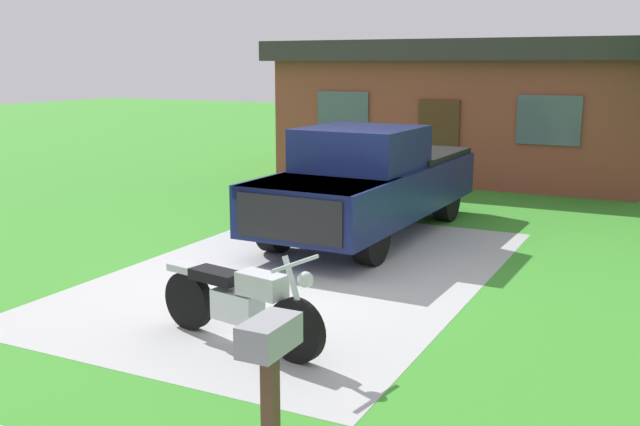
{
  "coord_description": "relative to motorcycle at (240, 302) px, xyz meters",
  "views": [
    {
      "loc": [
        4.67,
        -8.88,
        2.93
      ],
      "look_at": [
        0.26,
        -0.03,
        0.9
      ],
      "focal_mm": 40.85,
      "sensor_mm": 36.0,
      "label": 1
    }
  ],
  "objects": [
    {
      "name": "ground_plane",
      "position": [
        -0.66,
        2.71,
        -0.47
      ],
      "size": [
        80.0,
        80.0,
        0.0
      ],
      "primitive_type": "plane",
      "color": "#3B902C"
    },
    {
      "name": "driveway_pad",
      "position": [
        -0.66,
        2.71,
        -0.47
      ],
      "size": [
        4.91,
        7.66,
        0.01
      ],
      "primitive_type": "cube",
      "color": "#ACACAC",
      "rests_on": "ground"
    },
    {
      "name": "motorcycle",
      "position": [
        0.0,
        0.0,
        0.0
      ],
      "size": [
        2.19,
        0.78,
        1.09
      ],
      "color": "black",
      "rests_on": "ground"
    },
    {
      "name": "pickup_truck",
      "position": [
        -0.74,
        5.39,
        0.48
      ],
      "size": [
        2.15,
        5.68,
        1.9
      ],
      "color": "black",
      "rests_on": "ground"
    },
    {
      "name": "mailbox",
      "position": [
        1.65,
        -2.2,
        0.51
      ],
      "size": [
        0.26,
        0.48,
        1.26
      ],
      "color": "#4C3823",
      "rests_on": "ground"
    },
    {
      "name": "neighbor_house",
      "position": [
        -1.19,
        13.17,
        1.32
      ],
      "size": [
        9.6,
        5.6,
        3.5
      ],
      "color": "brown",
      "rests_on": "ground"
    }
  ]
}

